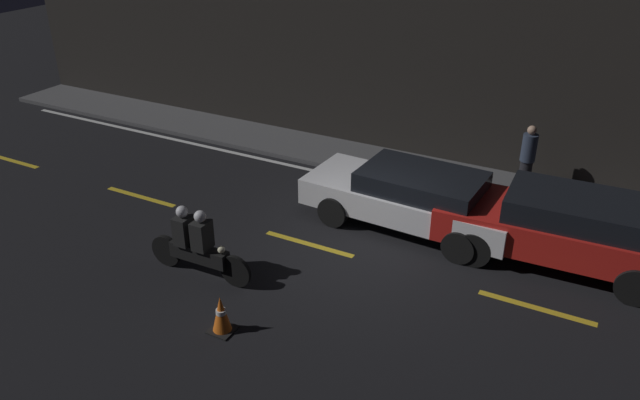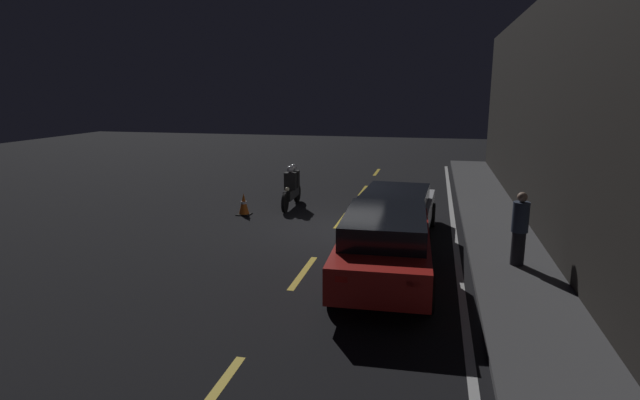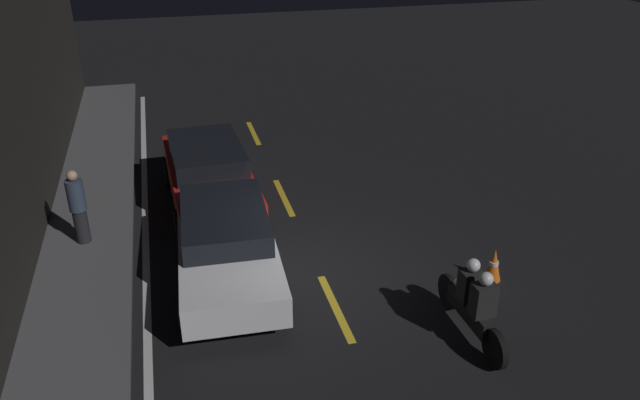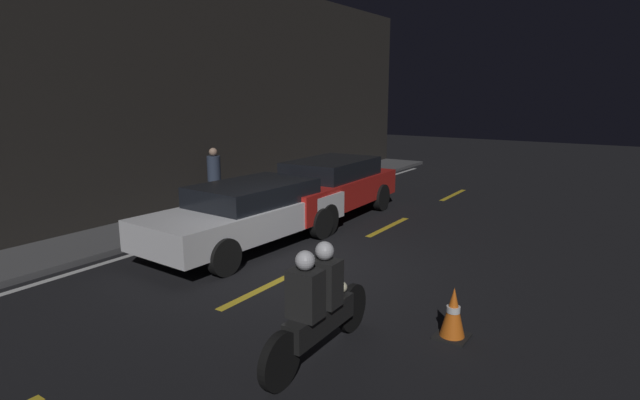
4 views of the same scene
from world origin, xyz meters
name	(u,v)px [view 3 (image 3 of 4)]	position (x,y,z in m)	size (l,w,h in m)	color
ground_plane	(321,277)	(0.00, 0.00, 0.00)	(56.00, 56.00, 0.00)	black
raised_curb	(79,309)	(0.00, 4.33, 0.06)	(28.00, 1.77, 0.12)	#4C4C4F
lane_dash_c	(336,307)	(-1.00, 0.00, 0.00)	(2.00, 0.14, 0.01)	gold
lane_dash_d	(284,197)	(3.50, 0.00, 0.00)	(2.00, 0.14, 0.01)	gold
lane_dash_e	(253,133)	(8.00, 0.00, 0.00)	(2.00, 0.14, 0.01)	gold
lane_solid_kerb	(147,302)	(0.00, 3.20, 0.00)	(25.20, 0.14, 0.01)	silver
sedan_white	(226,241)	(0.56, 1.68, 0.72)	(4.55, 2.02, 1.29)	silver
taxi_red	(209,174)	(3.56, 1.70, 0.79)	(4.60, 1.99, 1.43)	red
motorcycle	(474,304)	(-2.31, -1.92, 0.65)	(2.19, 0.38, 1.38)	black
traffic_cone_near	(494,266)	(-0.93, -3.06, 0.33)	(0.41, 0.41, 0.67)	black
pedestrian	(78,207)	(2.31, 4.39, 0.91)	(0.34, 0.34, 1.57)	black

